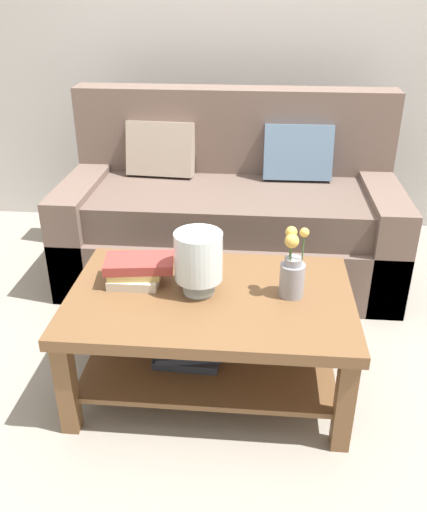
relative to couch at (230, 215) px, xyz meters
name	(u,v)px	position (x,y,z in m)	size (l,w,h in m)	color
ground_plane	(229,345)	(0.05, -0.81, -0.36)	(10.00, 10.00, 0.00)	gray
back_wall	(248,27)	(0.05, 0.84, 0.99)	(6.40, 0.12, 2.70)	#BCB7B2
couch	(230,215)	(0.00, 0.00, 0.00)	(1.93, 0.90, 1.06)	brown
coffee_table	(209,321)	(-0.03, -1.10, -0.03)	(1.18, 0.76, 0.47)	brown
book_stack_main	(137,269)	(-0.34, -1.02, 0.16)	(0.31, 0.21, 0.11)	beige
glass_hurricane_vase	(199,258)	(-0.07, -1.09, 0.27)	(0.20, 0.20, 0.27)	silver
flower_pitcher	(292,271)	(0.31, -1.08, 0.22)	(0.10, 0.10, 0.31)	gray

